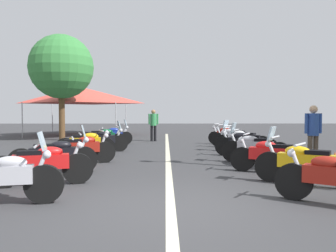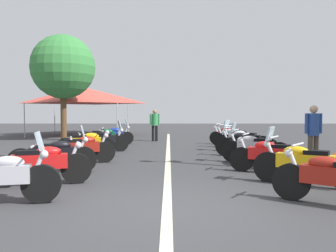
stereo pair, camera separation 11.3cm
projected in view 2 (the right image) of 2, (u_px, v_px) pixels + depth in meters
The scene contains 22 objects.
ground_plane at pixel (167, 208), 5.66m from camera, with size 80.00×80.00×0.00m, color #38383A.
lane_centre_stripe at pixel (168, 157), 11.96m from camera, with size 24.74×0.16×0.01m, color beige.
motorcycle_left_row_1 at pixel (41, 164), 7.37m from camera, with size 0.86×2.09×1.01m.
motorcycle_left_row_2 at pixel (54, 155), 8.78m from camera, with size 0.89×2.10×1.22m.
motorcycle_left_row_3 at pixel (81, 148), 10.46m from camera, with size 0.96×1.98×1.00m.
motorcycle_left_row_4 at pixel (86, 143), 12.07m from camera, with size 0.65×2.01×1.01m.
motorcycle_left_row_5 at pixel (101, 140), 13.52m from camera, with size 0.85×2.14×1.21m.
motorcycle_left_row_6 at pixel (104, 137), 15.01m from camera, with size 0.63×2.00×0.99m.
motorcycle_left_row_7 at pixel (112, 135), 16.54m from camera, with size 0.76×2.09×1.19m.
motorcycle_right_row_0 at pixel (335, 179), 5.73m from camera, with size 1.35×1.77×1.00m.
motorcycle_right_row_1 at pixel (303, 163), 7.36m from camera, with size 1.27×1.92×1.22m.
motorcycle_right_row_2 at pixel (272, 155), 8.79m from camera, with size 1.11×2.02×1.00m.
motorcycle_right_row_3 at pixel (254, 148), 10.51m from camera, with size 1.03×1.92×1.22m.
motorcycle_right_row_4 at pixel (246, 143), 12.06m from camera, with size 1.13×2.04×1.01m.
motorcycle_right_row_5 at pixel (243, 140), 13.38m from camera, with size 1.43×1.83×1.22m.
motorcycle_right_row_6 at pixel (234, 137), 15.08m from camera, with size 1.08×1.85×0.99m.
motorcycle_right_row_7 at pixel (229, 135), 16.47m from camera, with size 1.14×1.82×0.98m.
traffic_cone_1 at pixel (334, 165), 8.27m from camera, with size 0.36×0.36×0.61m.
bystander_0 at pixel (155, 123), 18.41m from camera, with size 0.32×0.52×1.66m.
bystander_1 at pixel (313, 130), 10.10m from camera, with size 0.32×0.52×1.74m.
roadside_tree_0 at pixel (63, 67), 18.98m from camera, with size 3.45×3.45×5.70m.
event_tent at pixel (82, 95), 23.35m from camera, with size 6.10×6.10×3.20m.
Camera 2 is at (-5.60, -0.03, 1.55)m, focal length 37.56 mm.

